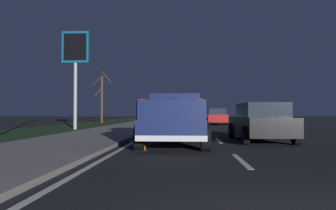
{
  "coord_description": "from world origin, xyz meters",
  "views": [
    {
      "loc": [
        -2.32,
        1.32,
        1.16
      ],
      "look_at": [
        10.77,
        2.08,
        1.48
      ],
      "focal_mm": 34.07,
      "sensor_mm": 36.0,
      "label": 1
    }
  ],
  "objects_px": {
    "pickup_truck": "(175,118)",
    "sedan_red": "(216,117)",
    "sedan_black": "(260,122)",
    "traffic_cone_near": "(141,141)",
    "bare_tree_far": "(102,98)",
    "gas_price_sign": "(76,56)",
    "sedan_green": "(183,116)",
    "sedan_white": "(183,116)"
  },
  "relations": [
    {
      "from": "pickup_truck",
      "to": "sedan_red",
      "type": "bearing_deg",
      "value": -9.7
    },
    {
      "from": "pickup_truck",
      "to": "sedan_black",
      "type": "height_order",
      "value": "pickup_truck"
    },
    {
      "from": "traffic_cone_near",
      "to": "bare_tree_far",
      "type": "bearing_deg",
      "value": 17.63
    },
    {
      "from": "pickup_truck",
      "to": "sedan_black",
      "type": "xyz_separation_m",
      "value": [
        1.5,
        -3.41,
        -0.2
      ]
    },
    {
      "from": "gas_price_sign",
      "to": "traffic_cone_near",
      "type": "xyz_separation_m",
      "value": [
        -11.89,
        -6.33,
        -4.84
      ]
    },
    {
      "from": "bare_tree_far",
      "to": "traffic_cone_near",
      "type": "distance_m",
      "value": 27.7
    },
    {
      "from": "sedan_black",
      "to": "traffic_cone_near",
      "type": "bearing_deg",
      "value": 126.74
    },
    {
      "from": "traffic_cone_near",
      "to": "sedan_black",
      "type": "bearing_deg",
      "value": -53.26
    },
    {
      "from": "sedan_green",
      "to": "sedan_red",
      "type": "height_order",
      "value": "same"
    },
    {
      "from": "pickup_truck",
      "to": "sedan_white",
      "type": "height_order",
      "value": "pickup_truck"
    },
    {
      "from": "traffic_cone_near",
      "to": "gas_price_sign",
      "type": "bearing_deg",
      "value": 28.04
    },
    {
      "from": "sedan_black",
      "to": "bare_tree_far",
      "type": "height_order",
      "value": "bare_tree_far"
    },
    {
      "from": "sedan_red",
      "to": "bare_tree_far",
      "type": "bearing_deg",
      "value": 67.03
    },
    {
      "from": "sedan_green",
      "to": "gas_price_sign",
      "type": "height_order",
      "value": "gas_price_sign"
    },
    {
      "from": "bare_tree_far",
      "to": "pickup_truck",
      "type": "bearing_deg",
      "value": -159.22
    },
    {
      "from": "pickup_truck",
      "to": "sedan_black",
      "type": "distance_m",
      "value": 3.73
    },
    {
      "from": "sedan_green",
      "to": "sedan_black",
      "type": "bearing_deg",
      "value": -169.66
    },
    {
      "from": "pickup_truck",
      "to": "sedan_white",
      "type": "bearing_deg",
      "value": 0.04
    },
    {
      "from": "sedan_red",
      "to": "pickup_truck",
      "type": "bearing_deg",
      "value": 170.3
    },
    {
      "from": "traffic_cone_near",
      "to": "sedan_green",
      "type": "bearing_deg",
      "value": -2.89
    },
    {
      "from": "sedan_black",
      "to": "traffic_cone_near",
      "type": "xyz_separation_m",
      "value": [
        -3.26,
        4.36,
        -0.5
      ]
    },
    {
      "from": "pickup_truck",
      "to": "sedan_white",
      "type": "distance_m",
      "value": 28.39
    },
    {
      "from": "pickup_truck",
      "to": "gas_price_sign",
      "type": "distance_m",
      "value": 13.15
    },
    {
      "from": "sedan_red",
      "to": "traffic_cone_near",
      "type": "xyz_separation_m",
      "value": [
        -20.95,
        4.24,
        -0.5
      ]
    },
    {
      "from": "gas_price_sign",
      "to": "bare_tree_far",
      "type": "distance_m",
      "value": 14.71
    },
    {
      "from": "sedan_black",
      "to": "bare_tree_far",
      "type": "distance_m",
      "value": 26.39
    },
    {
      "from": "pickup_truck",
      "to": "bare_tree_far",
      "type": "distance_m",
      "value": 26.3
    },
    {
      "from": "sedan_green",
      "to": "sedan_white",
      "type": "relative_size",
      "value": 1.01
    },
    {
      "from": "pickup_truck",
      "to": "gas_price_sign",
      "type": "height_order",
      "value": "gas_price_sign"
    },
    {
      "from": "bare_tree_far",
      "to": "sedan_green",
      "type": "bearing_deg",
      "value": -118.0
    },
    {
      "from": "sedan_black",
      "to": "gas_price_sign",
      "type": "bearing_deg",
      "value": 51.09
    },
    {
      "from": "sedan_green",
      "to": "bare_tree_far",
      "type": "bearing_deg",
      "value": 62.0
    },
    {
      "from": "pickup_truck",
      "to": "bare_tree_far",
      "type": "relative_size",
      "value": 0.91
    },
    {
      "from": "pickup_truck",
      "to": "sedan_white",
      "type": "xyz_separation_m",
      "value": [
        28.39,
        0.02,
        -0.2
      ]
    },
    {
      "from": "sedan_black",
      "to": "bare_tree_far",
      "type": "xyz_separation_m",
      "value": [
        23.03,
        12.71,
        2.09
      ]
    },
    {
      "from": "sedan_white",
      "to": "bare_tree_far",
      "type": "relative_size",
      "value": 0.74
    },
    {
      "from": "sedan_green",
      "to": "gas_price_sign",
      "type": "distance_m",
      "value": 12.72
    },
    {
      "from": "sedan_white",
      "to": "sedan_green",
      "type": "bearing_deg",
      "value": -179.1
    },
    {
      "from": "sedan_black",
      "to": "sedan_red",
      "type": "xyz_separation_m",
      "value": [
        17.69,
        0.12,
        0.0
      ]
    },
    {
      "from": "sedan_white",
      "to": "traffic_cone_near",
      "type": "relative_size",
      "value": 7.59
    },
    {
      "from": "sedan_white",
      "to": "bare_tree_far",
      "type": "bearing_deg",
      "value": 112.57
    },
    {
      "from": "gas_price_sign",
      "to": "traffic_cone_near",
      "type": "relative_size",
      "value": 11.77
    }
  ]
}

